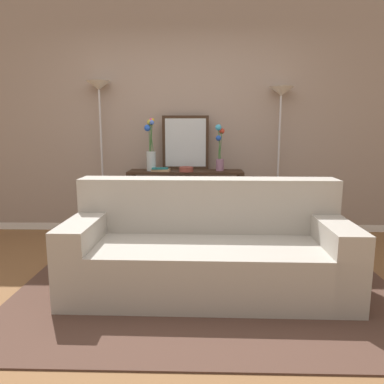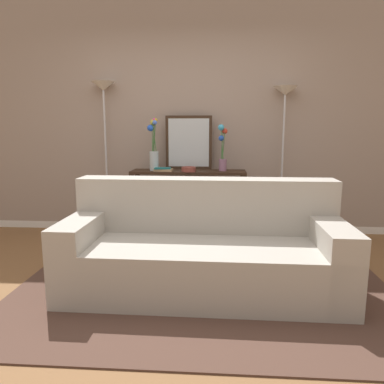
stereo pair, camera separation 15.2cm
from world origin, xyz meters
name	(u,v)px [view 2 (the right image)]	position (x,y,z in m)	size (l,w,h in m)	color
ground_plane	(165,301)	(0.00, 0.00, -0.01)	(16.00, 16.00, 0.02)	brown
back_wall	(186,119)	(0.00, 2.01, 1.42)	(12.00, 0.15, 2.85)	white
area_rug	(203,296)	(0.29, 0.08, 0.01)	(3.05, 1.82, 0.01)	#51382D
couch	(204,252)	(0.29, 0.24, 0.31)	(2.20, 0.91, 0.88)	#ADA89E
console_table	(188,191)	(0.05, 1.67, 0.56)	(1.35, 0.36, 0.81)	#382619
floor_lamp_left	(104,116)	(-0.98, 1.80, 1.45)	(0.28, 0.28, 1.85)	silver
floor_lamp_right	(284,120)	(1.16, 1.80, 1.40)	(0.28, 0.28, 1.78)	silver
wall_mirror	(189,143)	(0.04, 1.81, 1.13)	(0.56, 0.02, 0.64)	#382619
vase_tall_flowers	(154,149)	(-0.36, 1.65, 1.07)	(0.13, 0.13, 0.61)	silver
vase_short_flowers	(222,149)	(0.45, 1.67, 1.06)	(0.11, 0.12, 0.54)	gray
fruit_bowl	(189,169)	(0.06, 1.56, 0.84)	(0.17, 0.17, 0.06)	brown
book_stack	(163,169)	(-0.24, 1.57, 0.83)	(0.22, 0.13, 0.04)	tan
book_row_under_console	(157,232)	(-0.34, 1.67, 0.05)	(0.30, 0.18, 0.13)	#2D2D33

